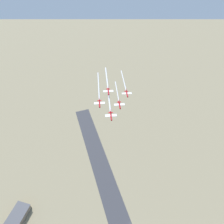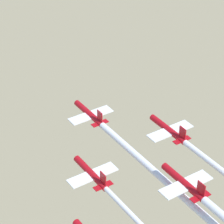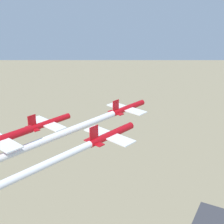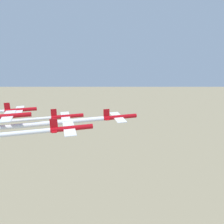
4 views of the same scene
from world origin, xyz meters
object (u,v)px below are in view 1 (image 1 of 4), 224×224
Objects in this scene: jet_2 at (99,103)px; jet_1 at (119,105)px; jet_3 at (127,93)px; jet_4 at (108,91)px; jet_0 at (111,116)px; hangar at (17,217)px.

jet_1 is at bearing 180.00° from jet_2.
jet_4 reaches higher than jet_3.
jet_0 is at bearing 59.53° from jet_3.
jet_3 is (18.15, -3.46, 0.81)m from jet_1.
jet_1 reaches higher than hangar.
jet_2 is (11.85, 14.18, 1.52)m from jet_0.
jet_0 is at bearing -63.08° from hangar.
hangar is 3.39× the size of jet_4.
jet_2 is 32.39m from jet_3.
hangar is 3.39× the size of jet_3.
jet_0 is at bearing 120.47° from jet_2.
jet_4 is at bearing -90.00° from jet_0.
jet_2 is at bearing 59.53° from jet_4.
jet_2 reaches higher than jet_1.
hangar is 3.39× the size of jet_2.
hangar is 3.39× the size of jet_1.
jet_1 is at bearing -57.36° from hangar.
jet_0 is 32.02m from jet_4.
hangar is 232.42m from jet_3.
jet_4 is at bearing -120.47° from jet_2.
jet_0 reaches higher than jet_1.
jet_2 is (72.82, -105.89, 170.81)m from hangar.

